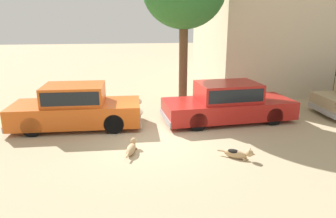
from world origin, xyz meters
name	(u,v)px	position (x,y,z in m)	size (l,w,h in m)	color
ground_plane	(155,139)	(0.00, 0.00, 0.00)	(80.00, 80.00, 0.00)	tan
parked_sedan_nearest	(76,107)	(-2.57, 1.47, 0.73)	(4.49, 1.82, 1.50)	#D15619
parked_sedan_second	(228,102)	(2.82, 1.46, 0.71)	(4.94, 2.15, 1.43)	#AD1E19
stray_dog_spotted	(131,148)	(-0.76, -0.97, 0.14)	(0.37, 1.03, 0.35)	tan
stray_dog_tan	(238,153)	(2.08, -1.74, 0.15)	(0.89, 0.65, 0.36)	tan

